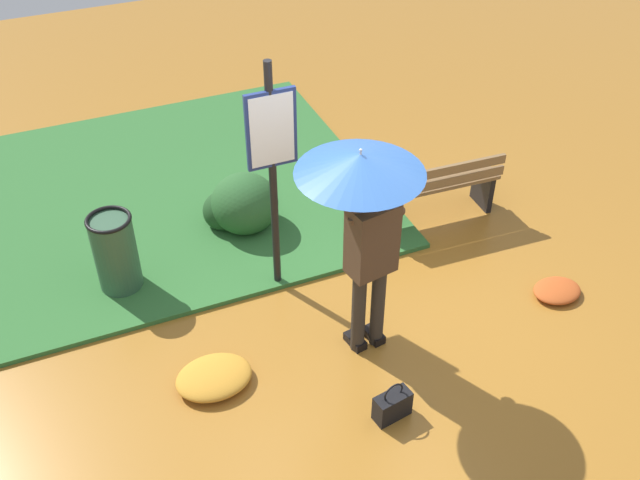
{
  "coord_description": "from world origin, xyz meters",
  "views": [
    {
      "loc": [
        2.15,
        4.04,
        4.72
      ],
      "look_at": [
        0.24,
        -0.47,
        0.85
      ],
      "focal_mm": 41.19,
      "sensor_mm": 36.0,
      "label": 1
    }
  ],
  "objects_px": {
    "park_bench": "(435,189)",
    "trash_bin": "(116,254)",
    "handbag": "(392,405)",
    "person_with_umbrella": "(365,203)",
    "info_sign_post": "(272,156)"
  },
  "relations": [
    {
      "from": "person_with_umbrella",
      "to": "handbag",
      "type": "relative_size",
      "value": 5.53
    },
    {
      "from": "info_sign_post",
      "to": "trash_bin",
      "type": "relative_size",
      "value": 2.76
    },
    {
      "from": "handbag",
      "to": "info_sign_post",
      "type": "bearing_deg",
      "value": -81.35
    },
    {
      "from": "person_with_umbrella",
      "to": "trash_bin",
      "type": "bearing_deg",
      "value": -42.34
    },
    {
      "from": "person_with_umbrella",
      "to": "handbag",
      "type": "bearing_deg",
      "value": 84.41
    },
    {
      "from": "handbag",
      "to": "trash_bin",
      "type": "height_order",
      "value": "trash_bin"
    },
    {
      "from": "park_bench",
      "to": "handbag",
      "type": "bearing_deg",
      "value": 53.47
    },
    {
      "from": "person_with_umbrella",
      "to": "trash_bin",
      "type": "relative_size",
      "value": 2.45
    },
    {
      "from": "info_sign_post",
      "to": "person_with_umbrella",
      "type": "bearing_deg",
      "value": 108.44
    },
    {
      "from": "handbag",
      "to": "park_bench",
      "type": "relative_size",
      "value": 0.26
    },
    {
      "from": "handbag",
      "to": "trash_bin",
      "type": "bearing_deg",
      "value": -54.73
    },
    {
      "from": "handbag",
      "to": "trash_bin",
      "type": "relative_size",
      "value": 0.44
    },
    {
      "from": "handbag",
      "to": "park_bench",
      "type": "distance_m",
      "value": 2.7
    },
    {
      "from": "info_sign_post",
      "to": "park_bench",
      "type": "bearing_deg",
      "value": -170.13
    },
    {
      "from": "park_bench",
      "to": "trash_bin",
      "type": "xyz_separation_m",
      "value": [
        3.27,
        -0.2,
        0.02
      ]
    }
  ]
}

